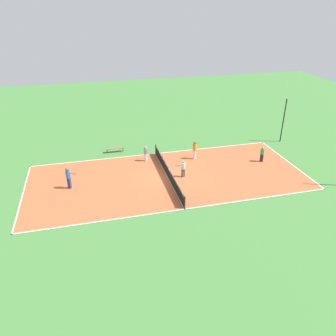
# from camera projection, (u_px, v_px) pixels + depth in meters

# --- Properties ---
(ground_plane) EXTENTS (80.00, 80.00, 0.00)m
(ground_plane) POSITION_uv_depth(u_px,v_px,m) (168.00, 177.00, 28.38)
(ground_plane) COLOR #47843D
(court_surface) EXTENTS (10.24, 23.79, 0.02)m
(court_surface) POSITION_uv_depth(u_px,v_px,m) (168.00, 177.00, 28.38)
(court_surface) COLOR #C66038
(court_surface) RESTS_ON ground_plane
(tennis_net) EXTENTS (10.04, 0.10, 1.00)m
(tennis_net) POSITION_uv_depth(u_px,v_px,m) (168.00, 172.00, 28.14)
(tennis_net) COLOR black
(tennis_net) RESTS_ON court_surface
(bench) EXTENTS (0.36, 1.89, 0.45)m
(bench) POSITION_uv_depth(u_px,v_px,m) (115.00, 148.00, 32.95)
(bench) COLOR olive
(bench) RESTS_ON ground_plane
(player_near_blue) EXTENTS (0.78, 0.96, 1.84)m
(player_near_blue) POSITION_uv_depth(u_px,v_px,m) (68.00, 177.00, 26.21)
(player_near_blue) COLOR navy
(player_near_blue) RESTS_ON court_surface
(player_far_green) EXTENTS (0.42, 0.42, 1.53)m
(player_far_green) POSITION_uv_depth(u_px,v_px,m) (262.00, 153.00, 30.75)
(player_far_green) COLOR black
(player_far_green) RESTS_ON court_surface
(player_far_white) EXTENTS (0.52, 0.98, 1.56)m
(player_far_white) POSITION_uv_depth(u_px,v_px,m) (183.00, 168.00, 28.03)
(player_far_white) COLOR #4C4C51
(player_far_white) RESTS_ON court_surface
(player_baseline_gray) EXTENTS (0.51, 0.51, 1.51)m
(player_baseline_gray) POSITION_uv_depth(u_px,v_px,m) (146.00, 153.00, 30.89)
(player_baseline_gray) COLOR white
(player_baseline_gray) RESTS_ON court_surface
(player_center_orange) EXTENTS (0.97, 0.77, 1.78)m
(player_center_orange) POSITION_uv_depth(u_px,v_px,m) (195.00, 149.00, 31.22)
(player_center_orange) COLOR white
(player_center_orange) RESTS_ON court_surface
(tennis_ball_midcourt) EXTENTS (0.07, 0.07, 0.07)m
(tennis_ball_midcourt) POSITION_uv_depth(u_px,v_px,m) (269.00, 190.00, 26.35)
(tennis_ball_midcourt) COLOR #CCE033
(tennis_ball_midcourt) RESTS_ON court_surface
(tennis_ball_near_net) EXTENTS (0.07, 0.07, 0.07)m
(tennis_ball_near_net) POSITION_uv_depth(u_px,v_px,m) (195.00, 185.00, 27.13)
(tennis_ball_near_net) COLOR #CCE033
(tennis_ball_near_net) RESTS_ON court_surface
(tennis_ball_left_sideline) EXTENTS (0.07, 0.07, 0.07)m
(tennis_ball_left_sideline) POSITION_uv_depth(u_px,v_px,m) (177.00, 152.00, 32.94)
(tennis_ball_left_sideline) COLOR #CCE033
(tennis_ball_left_sideline) RESTS_ON court_surface
(tennis_ball_far_baseline) EXTENTS (0.07, 0.07, 0.07)m
(tennis_ball_far_baseline) POSITION_uv_depth(u_px,v_px,m) (199.00, 165.00, 30.32)
(tennis_ball_far_baseline) COLOR #CCE033
(tennis_ball_far_baseline) RESTS_ON court_surface
(fence_post_back_left) EXTENTS (0.12, 0.12, 4.69)m
(fence_post_back_left) POSITION_uv_depth(u_px,v_px,m) (283.00, 121.00, 34.62)
(fence_post_back_left) COLOR black
(fence_post_back_left) RESTS_ON ground_plane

